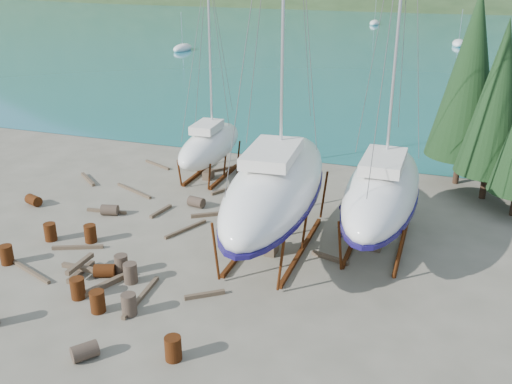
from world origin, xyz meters
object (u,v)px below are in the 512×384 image
(worker, at_px, (342,221))
(large_sailboat_near, at_px, (276,185))
(small_sailboat_shore, at_px, (210,145))
(large_sailboat_far, at_px, (382,189))

(worker, bearing_deg, large_sailboat_near, 133.22)
(small_sailboat_shore, bearing_deg, large_sailboat_near, -51.91)
(large_sailboat_far, xyz_separation_m, worker, (-1.83, 0.30, -2.02))
(small_sailboat_shore, bearing_deg, worker, -33.00)
(large_sailboat_far, bearing_deg, large_sailboat_near, -155.79)
(large_sailboat_far, relative_size, worker, 10.66)
(large_sailboat_near, relative_size, small_sailboat_shore, 1.56)
(large_sailboat_near, bearing_deg, small_sailboat_shore, 126.49)
(large_sailboat_near, distance_m, small_sailboat_shore, 10.46)
(small_sailboat_shore, xyz_separation_m, worker, (9.45, -5.60, -1.29))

